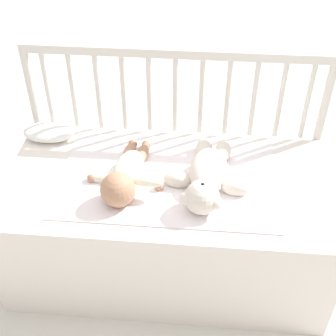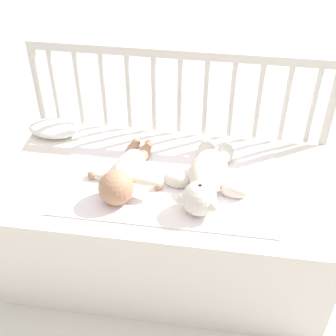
{
  "view_description": "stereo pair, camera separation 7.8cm",
  "coord_description": "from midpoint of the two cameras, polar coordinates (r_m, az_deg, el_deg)",
  "views": [
    {
      "loc": [
        0.12,
        -1.36,
        1.66
      ],
      "look_at": [
        0.0,
        0.0,
        0.53
      ],
      "focal_mm": 50.0,
      "sensor_mm": 36.0,
      "label": 1
    },
    {
      "loc": [
        0.2,
        -1.35,
        1.66
      ],
      "look_at": [
        0.0,
        0.0,
        0.53
      ],
      "focal_mm": 50.0,
      "sensor_mm": 36.0,
      "label": 2
    }
  ],
  "objects": [
    {
      "name": "small_pillow",
      "position": [
        2.09,
        -15.41,
        4.21
      ],
      "size": [
        0.22,
        0.13,
        0.06
      ],
      "color": "white",
      "rests_on": "crib_mattress"
    },
    {
      "name": "ground_plane",
      "position": [
        2.15,
        -1.07,
        -11.2
      ],
      "size": [
        12.0,
        12.0,
        0.0
      ],
      "primitive_type": "plane",
      "color": "silver"
    },
    {
      "name": "blanket",
      "position": [
        1.82,
        -1.22,
        -1.21
      ],
      "size": [
        0.84,
        0.53,
        0.01
      ],
      "color": "white",
      "rests_on": "crib_mattress"
    },
    {
      "name": "teddy_bear",
      "position": [
        1.75,
        3.53,
        -0.98
      ],
      "size": [
        0.33,
        0.45,
        0.13
      ],
      "color": "silver",
      "rests_on": "crib_mattress"
    },
    {
      "name": "crib_rail",
      "position": [
        2.0,
        -0.25,
        7.82
      ],
      "size": [
        1.28,
        0.04,
        0.86
      ],
      "color": "beige",
      "rests_on": "ground_plane"
    },
    {
      "name": "baby",
      "position": [
        1.76,
        -6.54,
        -1.01
      ],
      "size": [
        0.31,
        0.42,
        0.13
      ],
      "color": "#EAEACC",
      "rests_on": "crib_mattress"
    },
    {
      "name": "crib_mattress",
      "position": [
        1.97,
        -1.15,
        -6.81
      ],
      "size": [
        1.28,
        0.64,
        0.47
      ],
      "color": "white",
      "rests_on": "ground_plane"
    }
  ]
}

